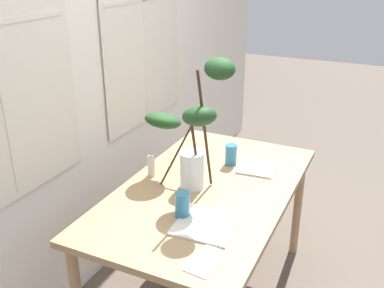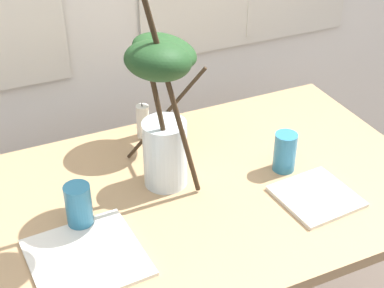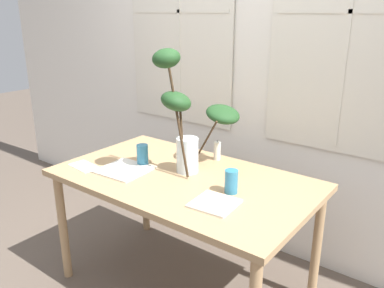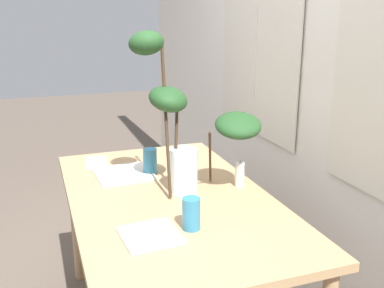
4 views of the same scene
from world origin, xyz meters
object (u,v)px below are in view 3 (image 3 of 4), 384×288
at_px(plate_square_right, 214,203).
at_px(drinking_glass_blue_left, 143,155).
at_px(dining_table, 183,189).
at_px(plate_square_left, 124,170).
at_px(pillar_candle, 217,151).
at_px(drinking_glass_blue_right, 231,182).
at_px(vase_with_branches, 192,118).

bearing_deg(plate_square_right, drinking_glass_blue_left, 165.40).
bearing_deg(plate_square_right, dining_table, 152.20).
distance_m(plate_square_left, plate_square_right, 0.68).
bearing_deg(pillar_candle, dining_table, -89.51).
bearing_deg(drinking_glass_blue_left, plate_square_left, -99.95).
bearing_deg(drinking_glass_blue_right, vase_with_branches, 162.35).
distance_m(dining_table, vase_with_branches, 0.42).
distance_m(vase_with_branches, drinking_glass_blue_left, 0.41).
height_order(dining_table, drinking_glass_blue_left, drinking_glass_blue_left).
bearing_deg(plate_square_right, drinking_glass_blue_right, 92.76).
bearing_deg(vase_with_branches, dining_table, -81.56).
bearing_deg(vase_with_branches, plate_square_left, -143.66).
relative_size(dining_table, vase_with_branches, 2.02).
relative_size(dining_table, drinking_glass_blue_left, 11.42).
relative_size(drinking_glass_blue_left, plate_square_right, 0.62).
xyz_separation_m(plate_square_right, pillar_candle, (-0.34, 0.53, 0.05)).
distance_m(dining_table, plate_square_left, 0.38).
xyz_separation_m(drinking_glass_blue_left, pillar_candle, (0.31, 0.36, -0.01)).
relative_size(vase_with_branches, plate_square_right, 3.52).
distance_m(vase_with_branches, pillar_candle, 0.37).
distance_m(drinking_glass_blue_right, pillar_candle, 0.49).
relative_size(drinking_glass_blue_left, plate_square_left, 0.47).
relative_size(vase_with_branches, drinking_glass_blue_right, 5.86).
bearing_deg(dining_table, drinking_glass_blue_right, -2.28).
bearing_deg(drinking_glass_blue_left, vase_with_branches, 19.22).
height_order(vase_with_branches, drinking_glass_blue_right, vase_with_branches).
xyz_separation_m(dining_table, plate_square_right, (0.34, -0.18, 0.08)).
height_order(drinking_glass_blue_right, plate_square_right, drinking_glass_blue_right).
bearing_deg(drinking_glass_blue_left, pillar_candle, 48.70).
xyz_separation_m(vase_with_branches, drinking_glass_blue_left, (-0.30, -0.10, -0.26)).
height_order(vase_with_branches, plate_square_right, vase_with_branches).
height_order(drinking_glass_blue_right, plate_square_left, drinking_glass_blue_right).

